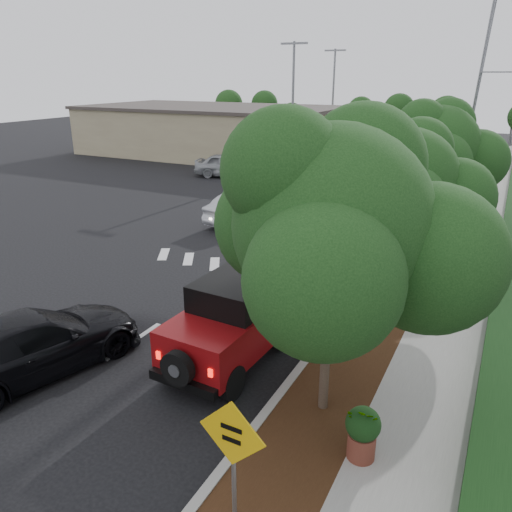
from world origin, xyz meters
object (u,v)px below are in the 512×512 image
Objects in this scene: black_suv_oncoming at (33,343)px; silver_suv_ahead at (319,210)px; red_jeep at (236,320)px; speed_hump_sign at (233,449)px.

silver_suv_ahead is at bearing -81.18° from black_suv_oncoming.
red_jeep reaches higher than black_suv_oncoming.
black_suv_oncoming is at bearing 166.15° from speed_hump_sign.
black_suv_oncoming is at bearing -142.98° from red_jeep.
speed_hump_sign is (2.51, -4.55, 0.55)m from red_jeep.
speed_hump_sign is (4.90, -17.10, 0.97)m from silver_suv_ahead.
speed_hump_sign is at bearing -51.80° from silver_suv_ahead.
silver_suv_ahead is (-2.39, 12.55, -0.42)m from red_jeep.
black_suv_oncoming is (-1.64, -15.29, 0.10)m from silver_suv_ahead.
black_suv_oncoming reaches higher than silver_suv_ahead.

